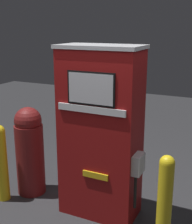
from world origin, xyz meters
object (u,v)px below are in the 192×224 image
(trash_bin, at_px, (30,150))
(safety_bollard, at_px, (164,203))
(safety_bollard_far, at_px, (1,161))
(gas_pump, at_px, (101,134))

(trash_bin, bearing_deg, safety_bollard, -12.08)
(safety_bollard, relative_size, safety_bollard_far, 1.03)
(gas_pump, distance_m, safety_bollard_far, 1.35)
(gas_pump, xyz_separation_m, safety_bollard_far, (-1.24, -0.29, -0.46))
(gas_pump, bearing_deg, safety_bollard, -24.31)
(gas_pump, relative_size, safety_bollard_far, 1.98)
(gas_pump, distance_m, safety_bollard, 1.03)
(safety_bollard, distance_m, safety_bollard_far, 2.09)
(safety_bollard, height_order, safety_bollard_far, safety_bollard)
(trash_bin, xyz_separation_m, safety_bollard_far, (-0.21, -0.31, -0.08))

